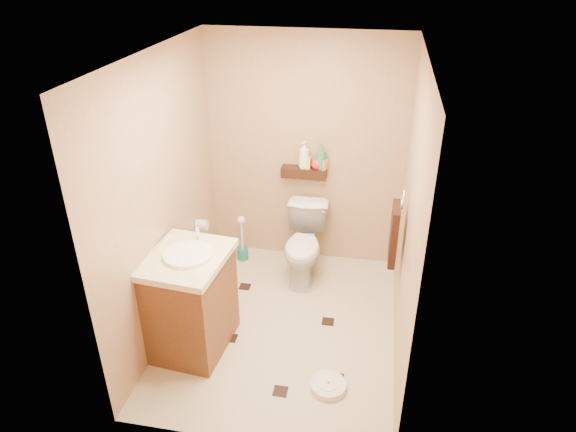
# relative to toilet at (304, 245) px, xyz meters

# --- Properties ---
(ground) EXTENTS (2.50, 2.50, 0.00)m
(ground) POSITION_rel_toilet_xyz_m (-0.07, -0.83, -0.37)
(ground) COLOR beige
(ground) RESTS_ON ground
(wall_back) EXTENTS (2.00, 0.04, 2.40)m
(wall_back) POSITION_rel_toilet_xyz_m (-0.07, 0.42, 0.83)
(wall_back) COLOR tan
(wall_back) RESTS_ON ground
(wall_front) EXTENTS (2.00, 0.04, 2.40)m
(wall_front) POSITION_rel_toilet_xyz_m (-0.07, -2.08, 0.83)
(wall_front) COLOR tan
(wall_front) RESTS_ON ground
(wall_left) EXTENTS (0.04, 2.50, 2.40)m
(wall_left) POSITION_rel_toilet_xyz_m (-1.07, -0.83, 0.83)
(wall_left) COLOR tan
(wall_left) RESTS_ON ground
(wall_right) EXTENTS (0.04, 2.50, 2.40)m
(wall_right) POSITION_rel_toilet_xyz_m (0.93, -0.83, 0.83)
(wall_right) COLOR tan
(wall_right) RESTS_ON ground
(ceiling) EXTENTS (2.00, 2.50, 0.02)m
(ceiling) POSITION_rel_toilet_xyz_m (-0.07, -0.83, 2.03)
(ceiling) COLOR white
(ceiling) RESTS_ON wall_back
(wall_shelf) EXTENTS (0.46, 0.14, 0.10)m
(wall_shelf) POSITION_rel_toilet_xyz_m (-0.07, 0.34, 0.65)
(wall_shelf) COLOR #331A0E
(wall_shelf) RESTS_ON wall_back
(floor_accents) EXTENTS (1.15, 1.49, 0.01)m
(floor_accents) POSITION_rel_toilet_xyz_m (-0.03, -0.88, -0.37)
(floor_accents) COLOR black
(floor_accents) RESTS_ON ground
(toilet) EXTENTS (0.44, 0.74, 0.74)m
(toilet) POSITION_rel_toilet_xyz_m (0.00, 0.00, 0.00)
(toilet) COLOR white
(toilet) RESTS_ON ground
(vanity) EXTENTS (0.67, 0.79, 1.04)m
(vanity) POSITION_rel_toilet_xyz_m (-0.77, -1.19, 0.09)
(vanity) COLOR brown
(vanity) RESTS_ON ground
(bathroom_scale) EXTENTS (0.35, 0.35, 0.06)m
(bathroom_scale) POSITION_rel_toilet_xyz_m (0.43, -1.49, -0.34)
(bathroom_scale) COLOR white
(bathroom_scale) RESTS_ON ground
(toilet_brush) EXTENTS (0.12, 0.12, 0.53)m
(toilet_brush) POSITION_rel_toilet_xyz_m (-0.71, 0.19, -0.19)
(toilet_brush) COLOR #1B6C68
(toilet_brush) RESTS_ON ground
(towel_ring) EXTENTS (0.12, 0.30, 0.76)m
(towel_ring) POSITION_rel_toilet_xyz_m (0.85, -0.58, 0.58)
(towel_ring) COLOR silver
(towel_ring) RESTS_ON wall_right
(toilet_paper) EXTENTS (0.12, 0.11, 0.12)m
(toilet_paper) POSITION_rel_toilet_xyz_m (-1.01, -0.18, 0.23)
(toilet_paper) COLOR white
(toilet_paper) RESTS_ON wall_left
(bottle_a) EXTENTS (0.15, 0.15, 0.28)m
(bottle_a) POSITION_rel_toilet_xyz_m (-0.07, 0.34, 0.84)
(bottle_a) COLOR white
(bottle_a) RESTS_ON wall_shelf
(bottle_b) EXTENTS (0.08, 0.08, 0.18)m
(bottle_b) POSITION_rel_toilet_xyz_m (-0.04, 0.34, 0.79)
(bottle_b) COLOR yellow
(bottle_b) RESTS_ON wall_shelf
(bottle_c) EXTENTS (0.15, 0.15, 0.16)m
(bottle_c) POSITION_rel_toilet_xyz_m (0.07, 0.34, 0.78)
(bottle_c) COLOR red
(bottle_c) RESTS_ON wall_shelf
(bottle_d) EXTENTS (0.14, 0.14, 0.27)m
(bottle_d) POSITION_rel_toilet_xyz_m (0.10, 0.34, 0.83)
(bottle_d) COLOR #2E8A48
(bottle_d) RESTS_ON wall_shelf
(bottle_e) EXTENTS (0.10, 0.10, 0.16)m
(bottle_e) POSITION_rel_toilet_xyz_m (0.12, 0.34, 0.78)
(bottle_e) COLOR #E8884D
(bottle_e) RESTS_ON wall_shelf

